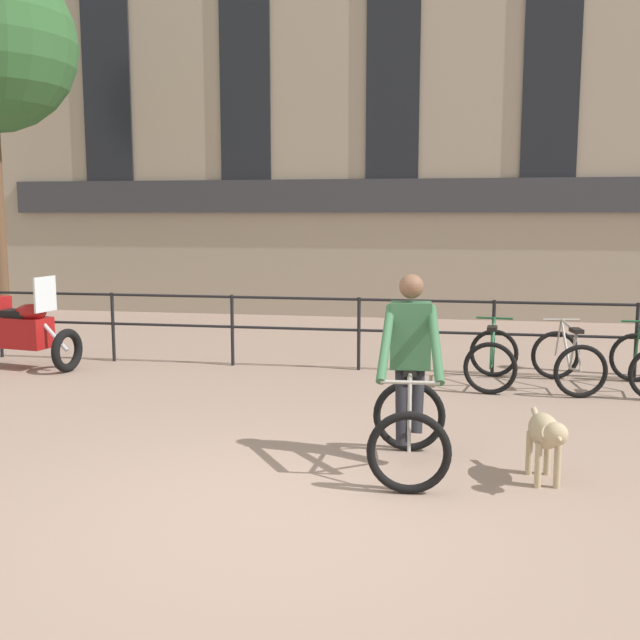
{
  "coord_description": "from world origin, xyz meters",
  "views": [
    {
      "loc": [
        1.28,
        -5.28,
        2.23
      ],
      "look_at": [
        -0.15,
        2.86,
        1.05
      ],
      "focal_mm": 42.0,
      "sensor_mm": 36.0,
      "label": 1
    }
  ],
  "objects_px": {
    "cyclist_with_bike": "(410,382)",
    "dog": "(546,434)",
    "parked_bicycle_near_lamp": "(492,358)",
    "parked_bicycle_mid_left": "(568,361)",
    "parked_motorcycle": "(20,330)"
  },
  "relations": [
    {
      "from": "cyclist_with_bike",
      "to": "parked_bicycle_near_lamp",
      "type": "height_order",
      "value": "cyclist_with_bike"
    },
    {
      "from": "parked_motorcycle",
      "to": "parked_bicycle_near_lamp",
      "type": "height_order",
      "value": "parked_motorcycle"
    },
    {
      "from": "dog",
      "to": "parked_bicycle_mid_left",
      "type": "bearing_deg",
      "value": 71.7
    },
    {
      "from": "cyclist_with_bike",
      "to": "dog",
      "type": "xyz_separation_m",
      "value": [
        1.14,
        -0.27,
        -0.34
      ]
    },
    {
      "from": "parked_bicycle_near_lamp",
      "to": "parked_bicycle_mid_left",
      "type": "xyz_separation_m",
      "value": [
        0.95,
        0.0,
        0.0
      ]
    },
    {
      "from": "cyclist_with_bike",
      "to": "parked_bicycle_near_lamp",
      "type": "relative_size",
      "value": 1.46
    },
    {
      "from": "dog",
      "to": "parked_bicycle_near_lamp",
      "type": "distance_m",
      "value": 3.63
    },
    {
      "from": "cyclist_with_bike",
      "to": "parked_bicycle_near_lamp",
      "type": "xyz_separation_m",
      "value": [
        0.89,
        3.35,
        -0.41
      ]
    },
    {
      "from": "parked_bicycle_mid_left",
      "to": "dog",
      "type": "bearing_deg",
      "value": 70.32
    },
    {
      "from": "cyclist_with_bike",
      "to": "parked_bicycle_mid_left",
      "type": "xyz_separation_m",
      "value": [
        1.83,
        3.35,
        -0.41
      ]
    },
    {
      "from": "parked_motorcycle",
      "to": "parked_bicycle_mid_left",
      "type": "relative_size",
      "value": 1.48
    },
    {
      "from": "parked_bicycle_near_lamp",
      "to": "dog",
      "type": "bearing_deg",
      "value": 99.41
    },
    {
      "from": "cyclist_with_bike",
      "to": "parked_motorcycle",
      "type": "relative_size",
      "value": 0.96
    },
    {
      "from": "cyclist_with_bike",
      "to": "parked_bicycle_mid_left",
      "type": "relative_size",
      "value": 1.42
    },
    {
      "from": "parked_motorcycle",
      "to": "parked_bicycle_mid_left",
      "type": "distance_m",
      "value": 7.62
    }
  ]
}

